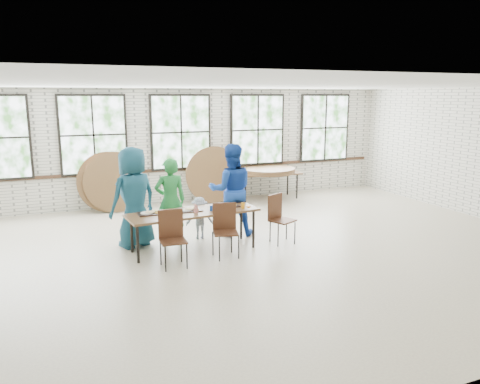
% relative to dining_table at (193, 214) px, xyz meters
% --- Properties ---
extents(room, '(12.00, 12.00, 12.00)m').
position_rel_dining_table_xyz_m(room, '(0.89, 3.94, 1.14)').
color(room, beige).
rests_on(room, ground).
extents(dining_table, '(2.46, 1.02, 0.74)m').
position_rel_dining_table_xyz_m(dining_table, '(0.00, 0.00, 0.00)').
color(dining_table, brown).
rests_on(dining_table, ground).
extents(chair_near_left, '(0.44, 0.43, 0.95)m').
position_rel_dining_table_xyz_m(chair_near_left, '(-0.56, -0.62, -0.13)').
color(chair_near_left, '#442616').
rests_on(chair_near_left, ground).
extents(chair_near_right, '(0.51, 0.50, 0.95)m').
position_rel_dining_table_xyz_m(chair_near_right, '(0.43, -0.50, -0.13)').
color(chair_near_right, '#442616').
rests_on(chair_near_right, ground).
extents(chair_spare, '(0.55, 0.55, 0.95)m').
position_rel_dining_table_xyz_m(chair_spare, '(1.68, -0.17, -0.13)').
color(chair_spare, '#442616').
rests_on(chair_spare, ground).
extents(adult_teal, '(1.09, 0.92, 1.90)m').
position_rel_dining_table_xyz_m(adult_teal, '(-0.95, 0.65, 0.26)').
color(adult_teal, '#1B5267').
rests_on(adult_teal, ground).
extents(adult_green, '(0.62, 0.42, 1.66)m').
position_rel_dining_table_xyz_m(adult_green, '(-0.26, 0.65, 0.14)').
color(adult_green, '#228138').
rests_on(adult_green, ground).
extents(toddler, '(0.59, 0.39, 0.85)m').
position_rel_dining_table_xyz_m(toddler, '(0.33, 0.65, -0.27)').
color(toddler, '#142340').
rests_on(toddler, ground).
extents(adult_blue, '(1.07, 0.92, 1.88)m').
position_rel_dining_table_xyz_m(adult_blue, '(1.01, 0.65, 0.25)').
color(adult_blue, '#163D9B').
rests_on(adult_blue, ground).
extents(storage_table, '(1.86, 0.91, 0.74)m').
position_rel_dining_table_xyz_m(storage_table, '(3.17, 3.42, -0.00)').
color(storage_table, brown).
rests_on(storage_table, ground).
extents(tabletop_clutter, '(1.95, 0.60, 0.11)m').
position_rel_dining_table_xyz_m(tabletop_clutter, '(0.10, -0.02, 0.08)').
color(tabletop_clutter, black).
rests_on(tabletop_clutter, dining_table).
extents(round_tops_stacked, '(1.50, 1.50, 0.13)m').
position_rel_dining_table_xyz_m(round_tops_stacked, '(3.17, 3.42, 0.12)').
color(round_tops_stacked, brown).
rests_on(round_tops_stacked, storage_table).
extents(round_tops_leaning, '(4.26, 0.48, 1.50)m').
position_rel_dining_table_xyz_m(round_tops_leaning, '(0.35, 3.63, 0.05)').
color(round_tops_leaning, brown).
rests_on(round_tops_leaning, ground).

